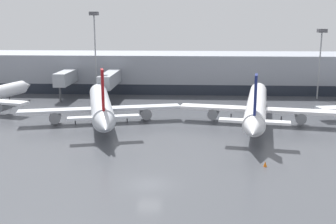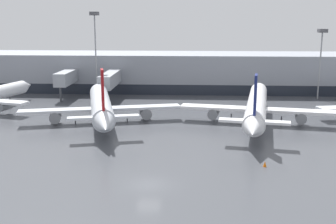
{
  "view_description": "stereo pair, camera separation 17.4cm",
  "coord_description": "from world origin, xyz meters",
  "px_view_note": "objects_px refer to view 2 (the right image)",
  "views": [
    {
      "loc": [
        4.25,
        -41.93,
        17.25
      ],
      "look_at": [
        0.81,
        22.26,
        3.0
      ],
      "focal_mm": 45.0,
      "sensor_mm": 36.0,
      "label": 1
    },
    {
      "loc": [
        4.42,
        -41.92,
        17.25
      ],
      "look_at": [
        0.81,
        22.26,
        3.0
      ],
      "focal_mm": 45.0,
      "sensor_mm": 36.0,
      "label": 2
    }
  ],
  "objects_px": {
    "traffic_cone_1": "(265,164)",
    "apron_light_mast_5": "(95,31)",
    "parked_jet_3": "(257,106)",
    "apron_light_mast_6": "(322,43)",
    "parked_jet_0": "(101,106)"
  },
  "relations": [
    {
      "from": "traffic_cone_1",
      "to": "apron_light_mast_5",
      "type": "relative_size",
      "value": 0.04
    },
    {
      "from": "parked_jet_3",
      "to": "traffic_cone_1",
      "type": "xyz_separation_m",
      "value": [
        -2.05,
        -21.33,
        -2.68
      ]
    },
    {
      "from": "parked_jet_3",
      "to": "traffic_cone_1",
      "type": "distance_m",
      "value": 21.59
    },
    {
      "from": "parked_jet_3",
      "to": "apron_light_mast_6",
      "type": "bearing_deg",
      "value": -25.73
    },
    {
      "from": "parked_jet_0",
      "to": "parked_jet_3",
      "type": "distance_m",
      "value": 26.16
    },
    {
      "from": "parked_jet_3",
      "to": "apron_light_mast_6",
      "type": "xyz_separation_m",
      "value": [
        16.94,
        23.58,
        9.24
      ]
    },
    {
      "from": "traffic_cone_1",
      "to": "apron_light_mast_6",
      "type": "xyz_separation_m",
      "value": [
        18.98,
        44.91,
        11.92
      ]
    },
    {
      "from": "traffic_cone_1",
      "to": "apron_light_mast_5",
      "type": "distance_m",
      "value": 55.24
    },
    {
      "from": "apron_light_mast_5",
      "to": "traffic_cone_1",
      "type": "bearing_deg",
      "value": -55.71
    },
    {
      "from": "parked_jet_3",
      "to": "apron_light_mast_6",
      "type": "distance_m",
      "value": 30.47
    },
    {
      "from": "parked_jet_0",
      "to": "traffic_cone_1",
      "type": "distance_m",
      "value": 31.85
    },
    {
      "from": "apron_light_mast_5",
      "to": "apron_light_mast_6",
      "type": "bearing_deg",
      "value": 1.0
    },
    {
      "from": "traffic_cone_1",
      "to": "apron_light_mast_6",
      "type": "bearing_deg",
      "value": 67.09
    },
    {
      "from": "apron_light_mast_6",
      "to": "parked_jet_3",
      "type": "bearing_deg",
      "value": -125.69
    },
    {
      "from": "parked_jet_0",
      "to": "traffic_cone_1",
      "type": "relative_size",
      "value": 49.98
    }
  ]
}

